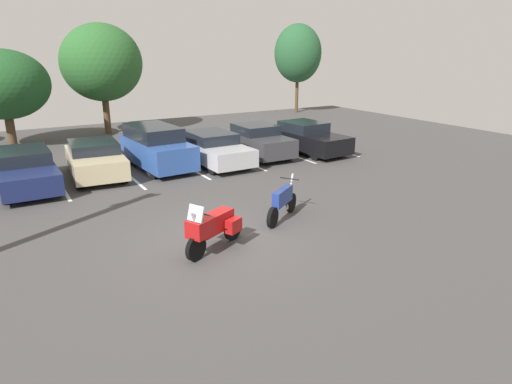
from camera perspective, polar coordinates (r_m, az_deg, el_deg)
ground at (r=12.40m, az=-4.53°, el=-6.25°), size 44.00×44.00×0.10m
motorcycle_touring at (r=11.52m, az=-5.47°, el=-4.38°), size 2.00×1.26×1.41m
motorcycle_second at (r=13.65m, az=3.38°, el=-1.24°), size 1.79×1.27×1.24m
parking_stripes at (r=19.15m, az=-19.67°, el=1.60°), size 23.65×4.98×0.01m
car_navy at (r=18.75m, az=-27.06°, el=2.54°), size 1.95×4.71×1.40m
car_champagne at (r=19.35m, az=-19.63°, el=3.92°), size 2.25×4.38×1.40m
car_blue at (r=19.98m, az=-12.45°, el=5.54°), size 2.13×4.48×1.80m
car_silver at (r=20.29m, az=-5.37°, el=5.49°), size 1.98×4.50×1.41m
car_charcoal at (r=21.75m, az=0.12°, el=6.47°), size 1.88×4.26×1.50m
car_black at (r=22.86m, az=6.28°, el=6.84°), size 2.21×4.96×1.47m
tree_far_right at (r=37.07m, az=5.30°, el=17.02°), size 3.68×3.68×6.80m
tree_far_left at (r=28.94m, az=-18.91°, el=15.18°), size 4.68×4.68×6.39m
tree_left at (r=26.96m, az=-29.27°, el=11.73°), size 4.54×4.54×4.97m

